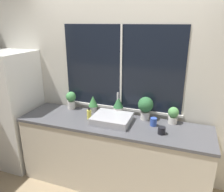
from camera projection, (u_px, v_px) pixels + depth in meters
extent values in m
cube|color=beige|center=(122.00, 81.00, 2.92)|extent=(8.00, 0.06, 2.70)
cube|color=black|center=(121.00, 68.00, 2.83)|extent=(1.60, 0.01, 1.09)
cube|color=silver|center=(121.00, 68.00, 2.82)|extent=(0.02, 0.01, 1.09)
cube|color=silver|center=(120.00, 108.00, 3.00)|extent=(1.66, 0.04, 0.03)
cube|color=beige|center=(25.00, 62.00, 4.37)|extent=(0.06, 7.00, 2.70)
cube|color=beige|center=(112.00, 155.00, 2.88)|extent=(2.39, 0.62, 0.88)
cube|color=#4C4C51|center=(112.00, 124.00, 2.73)|extent=(2.41, 0.64, 0.03)
cube|color=silver|center=(11.00, 109.00, 3.27)|extent=(0.74, 0.69, 1.72)
cube|color=#ADADB2|center=(112.00, 119.00, 2.72)|extent=(0.47, 0.39, 0.09)
cylinder|color=#B7B7BC|center=(118.00, 114.00, 2.93)|extent=(0.04, 0.04, 0.03)
cylinder|color=#B7B7BC|center=(118.00, 103.00, 2.88)|extent=(0.02, 0.02, 0.29)
cylinder|color=silver|center=(71.00, 105.00, 3.15)|extent=(0.11, 0.11, 0.11)
sphere|color=#478E4C|center=(71.00, 97.00, 3.11)|extent=(0.14, 0.14, 0.14)
cylinder|color=silver|center=(93.00, 109.00, 3.04)|extent=(0.10, 0.10, 0.08)
cone|color=#387A3D|center=(93.00, 101.00, 3.00)|extent=(0.13, 0.13, 0.14)
cylinder|color=silver|center=(118.00, 111.00, 2.92)|extent=(0.12, 0.12, 0.12)
cone|color=#2D6638|center=(118.00, 102.00, 2.88)|extent=(0.13, 0.13, 0.15)
cylinder|color=silver|center=(145.00, 115.00, 2.81)|extent=(0.12, 0.12, 0.10)
sphere|color=#2D6638|center=(146.00, 105.00, 2.76)|extent=(0.20, 0.20, 0.20)
cylinder|color=silver|center=(173.00, 120.00, 2.70)|extent=(0.11, 0.11, 0.08)
sphere|color=#569951|center=(173.00, 112.00, 2.67)|extent=(0.13, 0.13, 0.13)
cylinder|color=#DBD14C|center=(89.00, 115.00, 2.81)|extent=(0.06, 0.06, 0.12)
cylinder|color=black|center=(89.00, 109.00, 2.78)|extent=(0.03, 0.03, 0.03)
cylinder|color=black|center=(162.00, 130.00, 2.44)|extent=(0.08, 0.08, 0.08)
cylinder|color=#3351AD|center=(153.00, 122.00, 2.63)|extent=(0.08, 0.08, 0.10)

